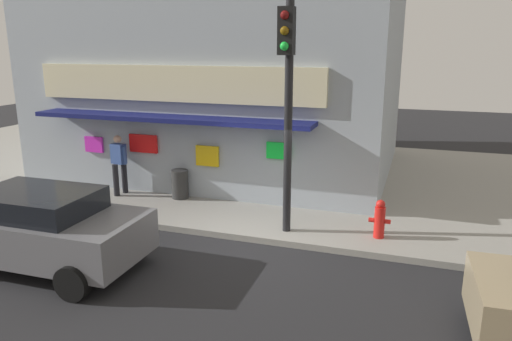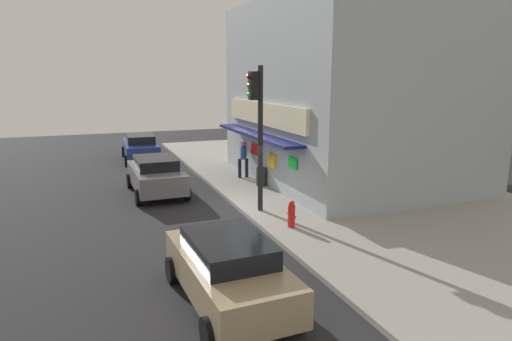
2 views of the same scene
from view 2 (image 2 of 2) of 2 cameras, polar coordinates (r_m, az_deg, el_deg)
name	(u,v)px [view 2 (image 2 of 2)]	position (r m, az deg, el deg)	size (l,w,h in m)	color
ground_plane	(238,210)	(16.57, -2.35, -5.11)	(51.05, 51.05, 0.00)	#232326
sidewalk	(365,194)	(19.01, 13.79, -2.98)	(34.04, 11.14, 0.15)	gray
corner_building	(347,92)	(21.23, 11.56, 9.81)	(10.97, 9.07, 8.01)	#9EA8B2
traffic_light	(258,120)	(15.39, 0.20, 6.53)	(0.32, 0.58, 5.08)	black
fire_hydrant	(291,214)	(14.26, 4.56, -5.60)	(0.47, 0.23, 0.87)	red
trash_can	(261,176)	(19.57, 0.70, -0.77)	(0.46, 0.46, 0.80)	#2D2D2D
pedestrian	(243,158)	(21.01, -1.66, 1.60)	(0.55, 0.52, 1.71)	black
potted_plant_by_doorway	(299,184)	(18.15, 5.57, -1.69)	(0.57, 0.57, 0.85)	gray
potted_plant_by_window	(254,159)	(22.66, -0.22, 1.54)	(0.72, 0.72, 1.03)	#59595B
parked_car_tan	(228,269)	(9.84, -3.62, -12.46)	(4.29, 2.15, 1.52)	#9E8966
parked_car_blue	(140,147)	(27.04, -14.58, 2.96)	(4.64, 2.15, 1.53)	navy
parked_car_grey	(156,175)	(19.12, -12.69, -0.54)	(4.25, 2.16, 1.56)	slate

